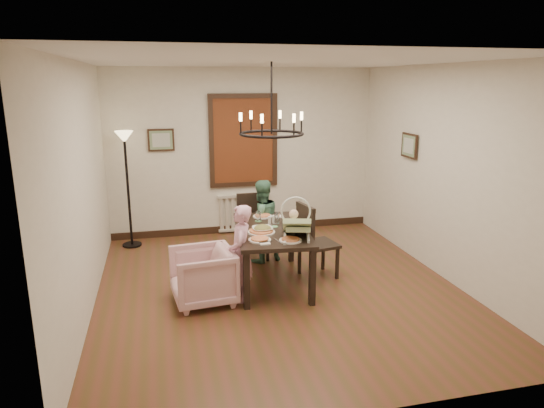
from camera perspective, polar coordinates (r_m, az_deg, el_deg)
name	(u,v)px	position (r m, az deg, el deg)	size (l,w,h in m)	color
room_shell	(272,175)	(6.22, 0.01, 3.38)	(4.51, 5.00, 2.81)	brown
dining_table	(272,235)	(6.25, -0.06, -3.61)	(1.05, 1.67, 0.74)	black
chair_far	(253,227)	(7.17, -2.20, -2.73)	(0.42, 0.42, 0.96)	black
chair_right	(319,240)	(6.51, 5.51, -4.23)	(0.45, 0.45, 1.03)	black
armchair	(203,276)	(5.87, -8.13, -8.38)	(0.71, 0.73, 0.66)	beige
elderly_woman	(241,261)	(5.83, -3.71, -6.75)	(0.36, 0.23, 0.98)	#EAA5BF
seated_man	(261,228)	(7.04, -1.28, -2.85)	(0.49, 0.38, 1.01)	#4B7F62
baby_bouncer	(297,224)	(5.81, 2.92, -2.36)	(0.39, 0.53, 0.35)	#B4CC8D
salad_bowl	(262,229)	(6.06, -1.13, -2.97)	(0.31, 0.31, 0.08)	white
pizza_platter	(261,231)	(6.03, -1.26, -3.25)	(0.34, 0.34, 0.04)	tan
drinking_glass	(285,224)	(6.16, 1.50, -2.39)	(0.07, 0.07, 0.13)	silver
window_blinds	(243,141)	(8.22, -3.38, 7.42)	(1.00, 0.03, 1.40)	maroon
radiator	(244,212)	(8.48, -3.28, -0.98)	(0.92, 0.12, 0.62)	silver
picture_back	(161,140)	(8.10, -12.92, 7.35)	(0.42, 0.03, 0.36)	black
picture_right	(409,146)	(7.48, 15.85, 6.62)	(0.42, 0.03, 0.36)	black
floor_lamp	(128,191)	(7.92, -16.56, 1.46)	(0.30, 0.30, 1.80)	black
chandelier	(272,134)	(5.98, -0.06, 8.26)	(0.80, 0.80, 0.04)	black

